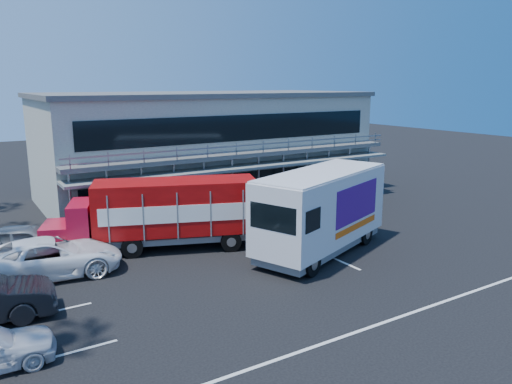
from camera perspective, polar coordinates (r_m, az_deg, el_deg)
ground at (r=22.51m, az=4.57°, el=-8.30°), size 120.00×120.00×0.00m
building at (r=35.70m, az=-5.79°, el=5.42°), size 22.40×12.00×7.30m
red_truck at (r=24.45m, az=-10.70°, el=-2.26°), size 10.16×5.66×3.36m
white_van at (r=23.63m, az=7.46°, el=-2.06°), size 8.48×5.50×3.93m
parked_car_c at (r=22.65m, az=-22.53°, el=-6.93°), size 6.08×3.24×1.63m
parked_car_e at (r=25.25m, az=-24.65°, el=-5.19°), size 5.11×3.54×1.62m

